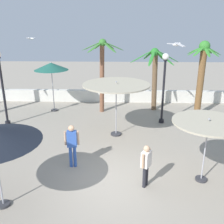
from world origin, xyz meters
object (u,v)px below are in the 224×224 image
at_px(palm_tree_0, 202,70).
at_px(lamp_post_1, 164,83).
at_px(lamp_post_2, 2,83).
at_px(guest_1, 72,142).
at_px(seagull_1, 31,38).
at_px(palm_tree_1, 102,66).
at_px(patio_umbrella_5, 51,67).
at_px(palm_tree_2, 155,71).
at_px(patio_umbrella_1, 116,87).
at_px(patio_umbrella_2, 208,125).
at_px(seagull_0, 176,44).
at_px(guest_0, 146,162).

distance_m(palm_tree_0, lamp_post_1, 2.63).
relative_size(lamp_post_1, lamp_post_2, 0.96).
relative_size(guest_1, seagull_1, 1.62).
bearing_deg(palm_tree_1, patio_umbrella_5, 179.74).
height_order(palm_tree_2, lamp_post_1, palm_tree_2).
relative_size(palm_tree_0, lamp_post_2, 1.10).
xyz_separation_m(patio_umbrella_1, seagull_1, (-5.25, 4.35, 1.88)).
bearing_deg(guest_1, patio_umbrella_2, -9.32).
xyz_separation_m(patio_umbrella_1, patio_umbrella_5, (-3.94, 3.51, 0.31)).
bearing_deg(patio_umbrella_2, seagull_0, 106.28).
bearing_deg(lamp_post_2, guest_0, -37.27).
xyz_separation_m(patio_umbrella_5, seagull_0, (6.30, -4.79, 1.72)).
distance_m(guest_1, seagull_1, 8.85).
distance_m(patio_umbrella_2, guest_1, 4.89).
xyz_separation_m(palm_tree_0, guest_0, (-3.70, -7.11, -1.79)).
distance_m(lamp_post_1, seagull_1, 8.44).
bearing_deg(palm_tree_0, seagull_0, -119.89).
distance_m(patio_umbrella_1, patio_umbrella_5, 5.29).
height_order(patio_umbrella_2, guest_0, patio_umbrella_2).
relative_size(patio_umbrella_2, lamp_post_2, 0.60).
relative_size(palm_tree_2, guest_1, 2.23).
bearing_deg(lamp_post_2, lamp_post_1, 3.89).
xyz_separation_m(guest_0, seagull_1, (-6.32, 8.54, 3.42)).
distance_m(patio_umbrella_1, guest_1, 3.70).
bearing_deg(lamp_post_2, patio_umbrella_5, 50.26).
height_order(guest_1, seagull_0, seagull_0).
relative_size(patio_umbrella_5, palm_tree_1, 0.70).
distance_m(palm_tree_2, lamp_post_2, 8.67).
relative_size(patio_umbrella_5, seagull_0, 3.26).
bearing_deg(patio_umbrella_5, guest_0, -56.96).
height_order(lamp_post_1, lamp_post_2, lamp_post_2).
relative_size(patio_umbrella_1, palm_tree_0, 0.73).
bearing_deg(seagull_0, palm_tree_2, 90.95).
distance_m(palm_tree_1, palm_tree_2, 3.21).
xyz_separation_m(patio_umbrella_2, lamp_post_1, (-0.61, 5.49, 0.14)).
relative_size(palm_tree_2, lamp_post_2, 0.97).
height_order(patio_umbrella_5, seagull_1, seagull_1).
relative_size(palm_tree_1, seagull_1, 4.11).
xyz_separation_m(patio_umbrella_5, guest_0, (5.01, -7.70, -1.85)).
height_order(palm_tree_1, guest_0, palm_tree_1).
distance_m(palm_tree_1, seagull_1, 4.70).
xyz_separation_m(lamp_post_2, seagull_0, (8.28, -2.41, 2.15)).
distance_m(palm_tree_1, lamp_post_2, 5.58).
bearing_deg(patio_umbrella_2, lamp_post_2, 151.38).
bearing_deg(seagull_1, patio_umbrella_1, -39.69).
height_order(palm_tree_2, seagull_0, seagull_0).
relative_size(patio_umbrella_1, palm_tree_2, 0.82).
bearing_deg(palm_tree_2, guest_1, -119.16).
distance_m(patio_umbrella_2, palm_tree_2, 7.79).
bearing_deg(guest_0, seagull_1, 126.48).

